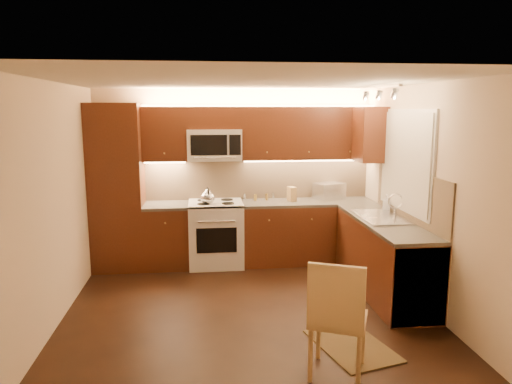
{
  "coord_description": "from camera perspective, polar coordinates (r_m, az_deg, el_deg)",
  "views": [
    {
      "loc": [
        -0.48,
        -4.96,
        2.22
      ],
      "look_at": [
        0.15,
        0.55,
        1.25
      ],
      "focal_mm": 33.43,
      "sensor_mm": 36.0,
      "label": 1
    }
  ],
  "objects": [
    {
      "name": "floor",
      "position": [
        5.46,
        -0.94,
        -14.09
      ],
      "size": [
        4.0,
        4.0,
        0.01
      ],
      "primitive_type": "cube",
      "color": "black",
      "rests_on": "ground"
    },
    {
      "name": "ceiling",
      "position": [
        4.99,
        -1.02,
        13.14
      ],
      "size": [
        4.0,
        4.0,
        0.01
      ],
      "primitive_type": "cube",
      "color": "beige",
      "rests_on": "ground"
    },
    {
      "name": "wall_back",
      "position": [
        7.04,
        -2.55,
        1.99
      ],
      "size": [
        4.0,
        0.01,
        2.5
      ],
      "primitive_type": "cube",
      "color": "beige",
      "rests_on": "ground"
    },
    {
      "name": "wall_front",
      "position": [
        3.15,
        2.56,
        -7.99
      ],
      "size": [
        4.0,
        0.01,
        2.5
      ],
      "primitive_type": "cube",
      "color": "beige",
      "rests_on": "ground"
    },
    {
      "name": "wall_left",
      "position": [
        5.28,
        -23.14,
        -1.47
      ],
      "size": [
        0.01,
        4.0,
        2.5
      ],
      "primitive_type": "cube",
      "color": "beige",
      "rests_on": "ground"
    },
    {
      "name": "wall_right",
      "position": [
        5.63,
        19.73,
        -0.59
      ],
      "size": [
        0.01,
        4.0,
        2.5
      ],
      "primitive_type": "cube",
      "color": "beige",
      "rests_on": "ground"
    },
    {
      "name": "pantry",
      "position": [
        6.85,
        -16.27,
        0.52
      ],
      "size": [
        0.7,
        0.6,
        2.3
      ],
      "primitive_type": "cube",
      "color": "#421E0E",
      "rests_on": "floor"
    },
    {
      "name": "base_cab_back_left",
      "position": [
        6.92,
        -10.57,
        -5.26
      ],
      "size": [
        0.62,
        0.6,
        0.86
      ],
      "primitive_type": "cube",
      "color": "#421E0E",
      "rests_on": "floor"
    },
    {
      "name": "counter_back_left",
      "position": [
        6.81,
        -10.68,
        -1.6
      ],
      "size": [
        0.62,
        0.6,
        0.04
      ],
      "primitive_type": "cube",
      "color": "#31302D",
      "rests_on": "base_cab_back_left"
    },
    {
      "name": "base_cab_back_right",
      "position": [
        7.06,
        6.15,
        -4.83
      ],
      "size": [
        1.92,
        0.6,
        0.86
      ],
      "primitive_type": "cube",
      "color": "#421E0E",
      "rests_on": "floor"
    },
    {
      "name": "counter_back_right",
      "position": [
        6.96,
        6.22,
        -1.24
      ],
      "size": [
        1.92,
        0.6,
        0.04
      ],
      "primitive_type": "cube",
      "color": "#31302D",
      "rests_on": "base_cab_back_right"
    },
    {
      "name": "base_cab_right",
      "position": [
        6.06,
        15.03,
        -7.62
      ],
      "size": [
        0.6,
        2.0,
        0.86
      ],
      "primitive_type": "cube",
      "color": "#421E0E",
      "rests_on": "floor"
    },
    {
      "name": "counter_right",
      "position": [
        5.94,
        15.23,
        -3.48
      ],
      "size": [
        0.6,
        2.0,
        0.04
      ],
      "primitive_type": "cube",
      "color": "#31302D",
      "rests_on": "base_cab_right"
    },
    {
      "name": "dishwasher",
      "position": [
        5.45,
        17.75,
        -9.75
      ],
      "size": [
        0.58,
        0.6,
        0.84
      ],
      "primitive_type": "cube",
      "color": "silver",
      "rests_on": "floor"
    },
    {
      "name": "backsplash_back",
      "position": [
        7.07,
        0.29,
        1.62
      ],
      "size": [
        3.3,
        0.02,
        0.6
      ],
      "primitive_type": "cube",
      "color": "tan",
      "rests_on": "wall_back"
    },
    {
      "name": "backsplash_right",
      "position": [
        5.99,
        17.94,
        -0.37
      ],
      "size": [
        0.02,
        2.0,
        0.6
      ],
      "primitive_type": "cube",
      "color": "tan",
      "rests_on": "wall_right"
    },
    {
      "name": "upper_cab_back_left",
      "position": [
        6.81,
        -10.88,
        6.84
      ],
      "size": [
        0.62,
        0.35,
        0.75
      ],
      "primitive_type": "cube",
      "color": "#421E0E",
      "rests_on": "wall_back"
    },
    {
      "name": "upper_cab_back_right",
      "position": [
        6.96,
        6.15,
        7.02
      ],
      "size": [
        1.92,
        0.35,
        0.75
      ],
      "primitive_type": "cube",
      "color": "#421E0E",
      "rests_on": "wall_back"
    },
    {
      "name": "upper_cab_bridge",
      "position": [
        6.79,
        -5.06,
        8.82
      ],
      "size": [
        0.76,
        0.35,
        0.31
      ],
      "primitive_type": "cube",
      "color": "#421E0E",
      "rests_on": "wall_back"
    },
    {
      "name": "upper_cab_right_corner",
      "position": [
        6.77,
        13.48,
        6.73
      ],
      "size": [
        0.35,
        0.5,
        0.75
      ],
      "primitive_type": "cube",
      "color": "#421E0E",
      "rests_on": "wall_right"
    },
    {
      "name": "stove",
      "position": [
        6.87,
        -4.82,
        -4.97
      ],
      "size": [
        0.76,
        0.65,
        0.92
      ],
      "primitive_type": null,
      "color": "silver",
      "rests_on": "floor"
    },
    {
      "name": "microwave",
      "position": [
        6.79,
        -5.0,
        5.65
      ],
      "size": [
        0.76,
        0.38,
        0.44
      ],
      "primitive_type": null,
      "color": "silver",
      "rests_on": "wall_back"
    },
    {
      "name": "window_frame",
      "position": [
        6.07,
        17.52,
        3.59
      ],
      "size": [
        0.03,
        1.44,
        1.24
      ],
      "primitive_type": "cube",
      "color": "silver",
      "rests_on": "wall_right"
    },
    {
      "name": "window_blinds",
      "position": [
        6.06,
        17.35,
        3.6
      ],
      "size": [
        0.02,
        1.36,
        1.16
      ],
      "primitive_type": "cube",
      "color": "silver",
      "rests_on": "wall_right"
    },
    {
      "name": "sink",
      "position": [
        6.05,
        14.75,
        -2.28
      ],
      "size": [
        0.52,
        0.86,
        0.15
      ],
      "primitive_type": null,
      "color": "silver",
      "rests_on": "counter_right"
    },
    {
      "name": "faucet",
      "position": [
        6.11,
        16.35,
        -1.53
      ],
      "size": [
        0.2,
        0.04,
        0.3
      ],
      "primitive_type": null,
      "color": "silver",
      "rests_on": "counter_right"
    },
    {
      "name": "track_light_bar",
      "position": [
        5.74,
        14.53,
        12.01
      ],
      "size": [
        0.04,
        1.2,
        0.03
      ],
      "primitive_type": "cube",
      "color": "silver",
      "rests_on": "ceiling"
    },
    {
      "name": "kettle",
      "position": [
        6.62,
        -5.8,
        -0.43
      ],
      "size": [
        0.23,
        0.23,
        0.24
      ],
      "primitive_type": null,
      "rotation": [
        0.0,
        0.0,
        0.17
      ],
      "color": "silver",
      "rests_on": "stove"
    },
    {
      "name": "toaster_oven",
      "position": [
        7.12,
        8.72,
        0.11
      ],
      "size": [
        0.48,
        0.42,
        0.24
      ],
      "primitive_type": "cube",
      "rotation": [
        0.0,
        0.0,
        0.34
      ],
      "color": "silver",
      "rests_on": "counter_back_right"
    },
    {
      "name": "knife_block",
      "position": [
        6.93,
        4.3,
        -0.23
      ],
      "size": [
        0.12,
        0.17,
        0.21
      ],
      "primitive_type": "cube",
      "rotation": [
        0.0,
        0.0,
        0.23
      ],
      "color": "#AA7F4C",
      "rests_on": "counter_back_right"
    },
    {
      "name": "spice_jar_a",
      "position": [
        7.05,
        -1.36,
        -0.53
      ],
      "size": [
        0.04,
        0.04,
        0.09
      ],
      "primitive_type": "cylinder",
      "rotation": [
        0.0,
        0.0,
        0.15
      ],
      "color": "silver",
      "rests_on": "counter_back_right"
    },
    {
      "name": "spice_jar_b",
      "position": [
        6.97,
        1.29,
        -0.59
      ],
      "size": [
        0.04,
        0.04,
        0.1
      ],
      "primitive_type": "cylinder",
      "rotation": [
        0.0,
        0.0,
        -0.05
      ],
      "color": "olive",
      "rests_on": "counter_back_right"
    },
    {
      "name": "spice_jar_c",
      "position": [
        7.05,
        2.05,
        -0.48
      ],
      "size": [
        0.04,
        0.04,
        0.1
      ],
      "primitive_type": "cylinder",
      "rotation": [
        0.0,
        0.0,
        0.1
      ],
      "color": "silver",
      "rests_on": "counter_back_right"
    },
    {
      "name": "spice_jar_d",
      "position": [
        6.95,
        -0.08,
        -0.65
      ],
      "size": [
        0.05,
        0.05,
        0.09
      ],
      "primitive_type": "cylinder",
      "rotation": [
        0.0,
        0.0,
        -0.17
      ],
      "color": "olive",
      "rests_on": "counter_back_right"
    },
    {
      "name": "soap_bottle",
      "position": [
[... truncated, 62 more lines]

